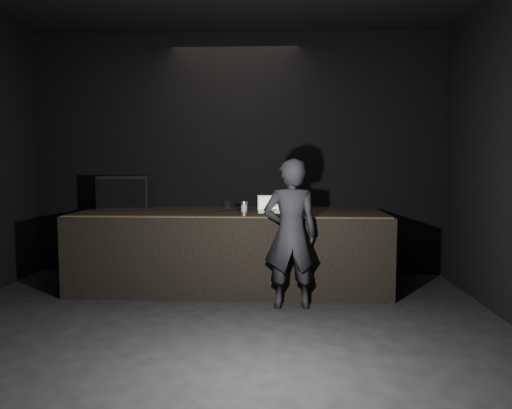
{
  "coord_description": "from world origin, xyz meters",
  "views": [
    {
      "loc": [
        0.64,
        -3.79,
        1.66
      ],
      "look_at": [
        0.35,
        2.3,
        1.13
      ],
      "focal_mm": 35.0,
      "sensor_mm": 36.0,
      "label": 1
    }
  ],
  "objects_px": {
    "laptop": "(270,208)",
    "beer_can": "(244,209)",
    "stage_riser": "(231,249)",
    "person": "(291,234)",
    "stage_monitor": "(125,192)"
  },
  "relations": [
    {
      "from": "stage_monitor",
      "to": "laptop",
      "type": "xyz_separation_m",
      "value": [
        2.04,
        -0.41,
        -0.17
      ]
    },
    {
      "from": "laptop",
      "to": "beer_can",
      "type": "height_order",
      "value": "laptop"
    },
    {
      "from": "stage_riser",
      "to": "laptop",
      "type": "distance_m",
      "value": 0.76
    },
    {
      "from": "stage_monitor",
      "to": "laptop",
      "type": "height_order",
      "value": "stage_monitor"
    },
    {
      "from": "laptop",
      "to": "beer_can",
      "type": "distance_m",
      "value": 0.55
    },
    {
      "from": "stage_monitor",
      "to": "person",
      "type": "distance_m",
      "value": 2.66
    },
    {
      "from": "stage_riser",
      "to": "laptop",
      "type": "height_order",
      "value": "laptop"
    },
    {
      "from": "person",
      "to": "laptop",
      "type": "bearing_deg",
      "value": -78.54
    },
    {
      "from": "laptop",
      "to": "person",
      "type": "xyz_separation_m",
      "value": [
        0.26,
        -0.89,
        -0.21
      ]
    },
    {
      "from": "stage_riser",
      "to": "laptop",
      "type": "bearing_deg",
      "value": -6.85
    },
    {
      "from": "stage_riser",
      "to": "laptop",
      "type": "relative_size",
      "value": 12.16
    },
    {
      "from": "beer_can",
      "to": "person",
      "type": "height_order",
      "value": "person"
    },
    {
      "from": "stage_riser",
      "to": "person",
      "type": "bearing_deg",
      "value": -50.89
    },
    {
      "from": "stage_monitor",
      "to": "beer_can",
      "type": "relative_size",
      "value": 4.16
    },
    {
      "from": "stage_riser",
      "to": "stage_monitor",
      "type": "relative_size",
      "value": 5.45
    }
  ]
}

